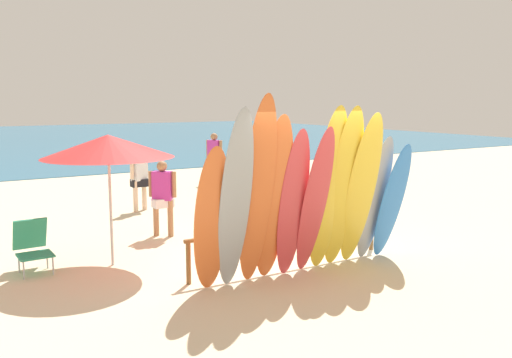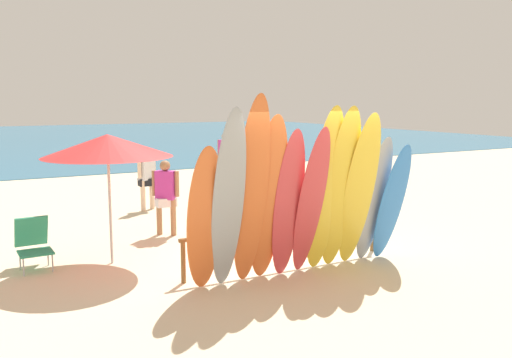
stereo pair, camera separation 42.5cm
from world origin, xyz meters
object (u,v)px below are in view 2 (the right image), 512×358
Objects in this scene: beachgoer_strolling at (265,165)px; surfboard_rack at (287,233)px; beachgoer_photographing at (225,155)px; beach_umbrella at (108,146)px; surfboard_orange_3 at (269,199)px; beachgoer_near_rack at (166,192)px; surfboard_yellow_7 at (341,189)px; surfboard_orange_2 at (251,192)px; surfboard_yellow_8 at (359,191)px; surfboard_grey_1 at (228,201)px; surfboard_grey_9 at (374,200)px; surfboard_red_5 at (311,202)px; beach_chair_red at (33,242)px; surfboard_yellow_6 at (325,190)px; surfboard_blue_10 at (392,203)px; beachgoer_midbeach at (147,174)px; surfboard_orange_0 at (205,219)px; surfboard_red_4 at (288,204)px.

surfboard_rack is at bearing 65.36° from beachgoer_strolling.
beachgoer_photographing is 0.76× the size of beach_umbrella.
beachgoer_photographing is at bearing 70.25° from surfboard_orange_3.
beachgoer_near_rack is (-1.05, 2.84, 0.31)m from surfboard_rack.
surfboard_orange_2 is at bearing -175.74° from surfboard_yellow_7.
beachgoer_photographing is at bearing 82.53° from surfboard_yellow_8.
surfboard_grey_1 is 1.23× the size of surfboard_grey_9.
surfboard_red_5 is 2.88× the size of beach_chair_red.
beach_chair_red is (-3.93, 2.38, -0.87)m from surfboard_yellow_6.
beachgoer_near_rack is (-2.69, 3.45, -0.13)m from surfboard_blue_10.
surfboard_red_5 is at bearing -173.40° from surfboard_yellow_7.
surfboard_yellow_8 is at bearing -104.55° from beachgoer_midbeach.
surfboard_grey_1 is at bearing -154.80° from surfboard_rack.
surfboard_grey_1 is at bearing -175.57° from surfboard_yellow_8.
surfboard_red_5 is at bearing -169.31° from surfboard_yellow_6.
surfboard_orange_3 is 1.07× the size of surfboard_red_5.
surfboard_orange_3 is (0.31, 0.06, -0.14)m from surfboard_orange_2.
surfboard_orange_0 is 2.33m from beach_umbrella.
surfboard_rack is 4.05m from beach_chair_red.
beachgoer_strolling reaches higher than surfboard_rack.
surfboard_orange_0 reaches higher than beachgoer_near_rack.
surfboard_grey_1 reaches higher than surfboard_yellow_7.
surfboard_orange_3 is (-0.65, -0.54, 0.69)m from surfboard_rack.
surfboard_red_5 is at bearing -42.41° from beachgoer_photographing.
surfboard_orange_2 reaches higher than beachgoer_photographing.
surfboard_grey_9 is (0.39, 0.09, -0.19)m from surfboard_yellow_8.
surfboard_yellow_6 reaches higher than surfboard_rack.
surfboard_yellow_7 is (2.24, -0.08, 0.26)m from surfboard_orange_0.
surfboard_yellow_7 reaches higher than beach_umbrella.
beachgoer_midbeach is 0.73× the size of beach_umbrella.
surfboard_yellow_6 reaches higher than surfboard_yellow_7.
surfboard_grey_1 is at bearing -177.32° from surfboard_yellow_6.
surfboard_yellow_6 is (0.29, 0.05, 0.15)m from surfboard_red_5.
beach_chair_red is (-5.25, 2.43, -0.56)m from surfboard_blue_10.
surfboard_orange_0 is at bearing 177.72° from surfboard_red_4.
surfboard_rack is at bearing 21.25° from surfboard_orange_0.
surfboard_yellow_8 is at bearing -36.94° from beachgoer_photographing.
beach_chair_red is at bearing 134.54° from surfboard_orange_0.
beachgoer_strolling is (2.84, 5.75, 0.31)m from surfboard_rack.
beachgoer_midbeach is at bearing 122.62° from beachgoer_near_rack.
beachgoer_strolling is (3.48, 0.34, -0.03)m from beachgoer_midbeach.
surfboard_yellow_7 is at bearing -44.20° from surfboard_rack.
surfboard_yellow_7 is (1.26, -0.05, 0.05)m from surfboard_orange_3.
surfboard_red_4 is 1.07× the size of surfboard_grey_9.
surfboard_grey_1 is 0.94× the size of surfboard_orange_2.
surfboard_orange_3 is 3.87m from beach_chair_red.
surfboard_orange_0 is 3.27m from surfboard_blue_10.
surfboard_orange_0 is 0.76m from surfboard_orange_2.
beach_chair_red is (-2.56, -1.02, -0.43)m from beachgoer_near_rack.
surfboard_yellow_8 is at bearing -31.87° from beach_umbrella.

